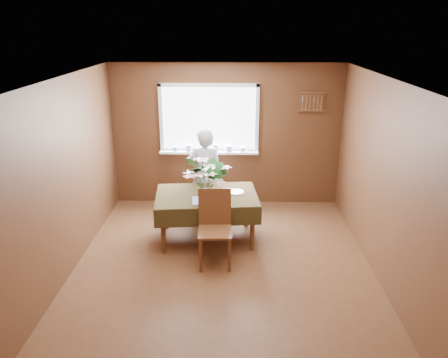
{
  "coord_description": "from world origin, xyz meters",
  "views": [
    {
      "loc": [
        0.14,
        -5.21,
        3.11
      ],
      "look_at": [
        0.0,
        0.55,
        1.05
      ],
      "focal_mm": 35.0,
      "sensor_mm": 36.0,
      "label": 1
    }
  ],
  "objects_px": {
    "chair_far": "(203,185)",
    "flower_bouquet": "(206,177)",
    "seated_woman": "(205,176)",
    "chair_near": "(215,224)",
    "dining_table": "(207,200)"
  },
  "relations": [
    {
      "from": "chair_far",
      "to": "flower_bouquet",
      "type": "relative_size",
      "value": 1.74
    },
    {
      "from": "chair_near",
      "to": "seated_woman",
      "type": "bearing_deg",
      "value": 96.66
    },
    {
      "from": "seated_woman",
      "to": "flower_bouquet",
      "type": "bearing_deg",
      "value": 92.83
    },
    {
      "from": "chair_near",
      "to": "seated_woman",
      "type": "height_order",
      "value": "seated_woman"
    },
    {
      "from": "chair_far",
      "to": "flower_bouquet",
      "type": "bearing_deg",
      "value": 106.81
    },
    {
      "from": "dining_table",
      "to": "chair_far",
      "type": "height_order",
      "value": "chair_far"
    },
    {
      "from": "dining_table",
      "to": "seated_woman",
      "type": "distance_m",
      "value": 0.7
    },
    {
      "from": "seated_woman",
      "to": "chair_near",
      "type": "bearing_deg",
      "value": 97.13
    },
    {
      "from": "chair_near",
      "to": "seated_woman",
      "type": "relative_size",
      "value": 0.66
    },
    {
      "from": "dining_table",
      "to": "chair_near",
      "type": "bearing_deg",
      "value": -82.94
    },
    {
      "from": "dining_table",
      "to": "chair_far",
      "type": "xyz_separation_m",
      "value": [
        -0.1,
        0.81,
        -0.06
      ]
    },
    {
      "from": "chair_far",
      "to": "seated_woman",
      "type": "bearing_deg",
      "value": 116.68
    },
    {
      "from": "dining_table",
      "to": "chair_near",
      "type": "relative_size",
      "value": 1.54
    },
    {
      "from": "chair_far",
      "to": "chair_near",
      "type": "bearing_deg",
      "value": 110.27
    },
    {
      "from": "flower_bouquet",
      "to": "chair_far",
      "type": "bearing_deg",
      "value": 96.31
    }
  ]
}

